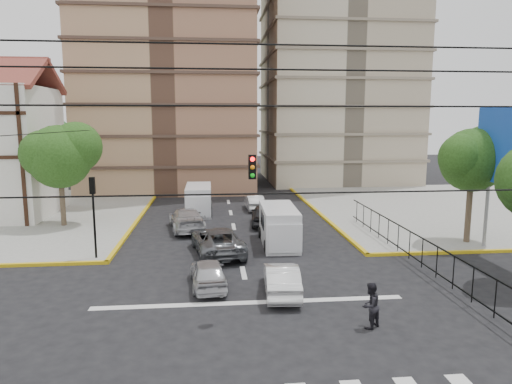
{
  "coord_description": "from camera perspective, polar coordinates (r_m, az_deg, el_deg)",
  "views": [
    {
      "loc": [
        -1.49,
        -16.76,
        7.51
      ],
      "look_at": [
        0.67,
        5.41,
        4.0
      ],
      "focal_mm": 32.0,
      "sensor_mm": 36.0,
      "label": 1
    }
  ],
  "objects": [
    {
      "name": "ground",
      "position": [
        18.43,
        -0.46,
        -15.1
      ],
      "size": [
        160.0,
        160.0,
        0.0
      ],
      "primitive_type": "plane",
      "color": "black",
      "rests_on": "ground"
    },
    {
      "name": "sidewalk_ne",
      "position": [
        43.23,
        24.36,
        -1.75
      ],
      "size": [
        26.0,
        26.0,
        0.15
      ],
      "primitive_type": "cube",
      "color": "gray",
      "rests_on": "ground"
    },
    {
      "name": "stop_line",
      "position": [
        19.52,
        -0.78,
        -13.65
      ],
      "size": [
        13.0,
        0.4,
        0.01
      ],
      "primitive_type": "cube",
      "color": "silver",
      "rests_on": "ground"
    },
    {
      "name": "park_fence",
      "position": [
        24.87,
        19.95,
        -9.18
      ],
      "size": [
        0.1,
        22.5,
        1.66
      ],
      "primitive_type": null,
      "color": "black",
      "rests_on": "ground"
    },
    {
      "name": "tree_park_c",
      "position": [
        30.19,
        25.57,
        3.95
      ],
      "size": [
        4.65,
        3.8,
        7.25
      ],
      "color": "#473828",
      "rests_on": "ground"
    },
    {
      "name": "tree_tudor",
      "position": [
        34.46,
        -23.21,
        4.42
      ],
      "size": [
        5.39,
        4.4,
        7.43
      ],
      "color": "#473828",
      "rests_on": "ground"
    },
    {
      "name": "traffic_light_nw",
      "position": [
        25.74,
        -19.68,
        -1.41
      ],
      "size": [
        0.28,
        0.22,
        4.4
      ],
      "color": "black",
      "rests_on": "ground"
    },
    {
      "name": "traffic_light_hanging",
      "position": [
        14.89,
        0.21,
        2.75
      ],
      "size": [
        18.0,
        9.12,
        0.92
      ],
      "color": "black",
      "rests_on": "ground"
    },
    {
      "name": "van_right_lane",
      "position": [
        27.64,
        2.96,
        -4.42
      ],
      "size": [
        2.16,
        5.18,
        2.31
      ],
      "rotation": [
        0.0,
        0.0,
        -0.03
      ],
      "color": "silver",
      "rests_on": "ground"
    },
    {
      "name": "van_left_lane",
      "position": [
        37.01,
        -7.2,
        -1.07
      ],
      "size": [
        2.14,
        5.08,
        2.28
      ],
      "rotation": [
        0.0,
        0.0,
        0.01
      ],
      "color": "silver",
      "rests_on": "ground"
    },
    {
      "name": "car_silver_front_left",
      "position": [
        21.16,
        -6.0,
        -10.0
      ],
      "size": [
        1.91,
        3.98,
        1.31
      ],
      "primitive_type": "imported",
      "rotation": [
        0.0,
        0.0,
        3.24
      ],
      "color": "#B6B6BB",
      "rests_on": "ground"
    },
    {
      "name": "car_white_front_right",
      "position": [
        20.25,
        3.21,
        -10.79
      ],
      "size": [
        1.72,
        4.18,
        1.35
      ],
      "primitive_type": "imported",
      "rotation": [
        0.0,
        0.0,
        3.07
      ],
      "color": "white",
      "rests_on": "ground"
    },
    {
      "name": "car_grey_mid_left",
      "position": [
        26.07,
        -4.86,
        -6.07
      ],
      "size": [
        3.33,
        5.81,
        1.53
      ],
      "primitive_type": "imported",
      "rotation": [
        0.0,
        0.0,
        3.29
      ],
      "color": "slate",
      "rests_on": "ground"
    },
    {
      "name": "car_silver_rear_left",
      "position": [
        31.85,
        -8.67,
        -3.36
      ],
      "size": [
        3.03,
        5.59,
        1.54
      ],
      "primitive_type": "imported",
      "rotation": [
        0.0,
        0.0,
        3.31
      ],
      "color": "#B9BABE",
      "rests_on": "ground"
    },
    {
      "name": "car_darkgrey_mid_right",
      "position": [
        33.02,
        1.0,
        -2.84
      ],
      "size": [
        2.18,
        4.59,
        1.52
      ],
      "primitive_type": "imported",
      "rotation": [
        0.0,
        0.0,
        3.05
      ],
      "color": "#232326",
      "rests_on": "ground"
    },
    {
      "name": "car_white_rear_right",
      "position": [
        38.61,
        -0.21,
        -1.3
      ],
      "size": [
        1.53,
        3.91,
        1.27
      ],
      "primitive_type": "imported",
      "rotation": [
        0.0,
        0.0,
        3.19
      ],
      "color": "silver",
      "rests_on": "ground"
    },
    {
      "name": "pedestrian_crosswalk",
      "position": [
        17.57,
        14.09,
        -13.58
      ],
      "size": [
        1.05,
        1.01,
        1.71
      ],
      "primitive_type": "imported",
      "rotation": [
        0.0,
        0.0,
        3.76
      ],
      "color": "black",
      "rests_on": "ground"
    }
  ]
}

